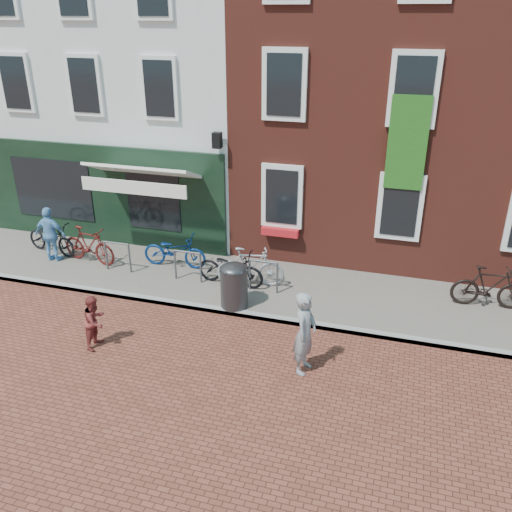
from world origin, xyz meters
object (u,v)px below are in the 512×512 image
(woman, at_px, (305,333))
(bicycle_3, at_px, (250,267))
(litter_bin, at_px, (234,283))
(cafe_person, at_px, (51,234))
(bicycle_1, at_px, (89,245))
(boy, at_px, (95,321))
(bicycle_5, at_px, (489,287))
(bicycle_4, at_px, (231,268))
(bicycle_2, at_px, (175,251))
(bicycle_0, at_px, (51,238))

(woman, bearing_deg, bicycle_3, 42.17)
(litter_bin, distance_m, cafe_person, 5.69)
(bicycle_1, bearing_deg, boy, -136.76)
(bicycle_1, bearing_deg, woman, -105.21)
(woman, height_order, cafe_person, woman)
(bicycle_1, relative_size, bicycle_5, 1.00)
(woman, distance_m, cafe_person, 8.14)
(litter_bin, relative_size, bicycle_4, 0.67)
(woman, distance_m, boy, 4.34)
(bicycle_1, xyz_separation_m, bicycle_2, (2.35, 0.42, -0.05))
(boy, height_order, bicycle_2, boy)
(boy, bearing_deg, bicycle_0, 46.68)
(bicycle_0, relative_size, bicycle_5, 1.03)
(bicycle_1, height_order, bicycle_3, same)
(litter_bin, height_order, bicycle_1, litter_bin)
(boy, xyz_separation_m, bicycle_2, (0.05, 3.81, -0.02))
(bicycle_3, bearing_deg, boy, 134.19)
(bicycle_1, bearing_deg, cafe_person, 109.10)
(bicycle_0, bearing_deg, boy, -122.10)
(boy, bearing_deg, bicycle_3, -33.57)
(litter_bin, relative_size, bicycle_2, 0.67)
(bicycle_1, bearing_deg, bicycle_5, -78.18)
(bicycle_4, bearing_deg, bicycle_3, -73.43)
(bicycle_0, bearing_deg, bicycle_4, -81.61)
(bicycle_4, bearing_deg, bicycle_2, 76.92)
(bicycle_3, relative_size, bicycle_4, 0.97)
(woman, height_order, bicycle_0, woman)
(boy, relative_size, bicycle_3, 0.69)
(woman, bearing_deg, boy, 103.34)
(cafe_person, relative_size, bicycle_0, 0.88)
(litter_bin, relative_size, bicycle_1, 0.69)
(woman, height_order, bicycle_2, woman)
(woman, distance_m, bicycle_3, 3.56)
(bicycle_0, bearing_deg, woman, -99.51)
(bicycle_3, bearing_deg, bicycle_0, 76.23)
(bicycle_2, relative_size, bicycle_3, 1.03)
(bicycle_2, xyz_separation_m, bicycle_3, (2.27, -0.47, 0.05))
(bicycle_3, bearing_deg, litter_bin, 166.42)
(bicycle_2, bearing_deg, woman, -131.69)
(bicycle_0, xyz_separation_m, bicycle_3, (6.01, -0.29, 0.05))
(cafe_person, bearing_deg, woman, 157.99)
(woman, bearing_deg, bicycle_1, 73.73)
(bicycle_2, xyz_separation_m, bicycle_4, (1.79, -0.57, 0.00))
(litter_bin, xyz_separation_m, cafe_person, (-5.61, 0.98, 0.17))
(boy, relative_size, bicycle_0, 0.67)
(boy, bearing_deg, litter_bin, -44.34)
(woman, xyz_separation_m, boy, (-4.31, -0.40, -0.26))
(litter_bin, bearing_deg, boy, -135.61)
(boy, distance_m, bicycle_3, 4.07)
(cafe_person, height_order, bicycle_5, cafe_person)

